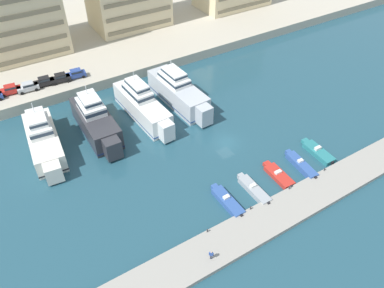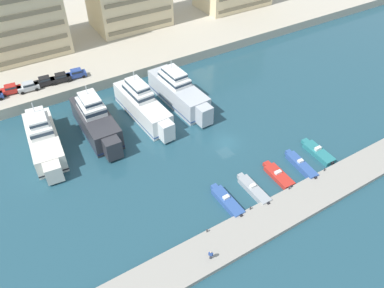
# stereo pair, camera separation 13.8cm
# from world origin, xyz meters

# --- Properties ---
(ground_plane) EXTENTS (400.00, 400.00, 0.00)m
(ground_plane) POSITION_xyz_m (0.00, 0.00, 0.00)
(ground_plane) COLOR #234C5B
(quay_promenade) EXTENTS (180.00, 70.00, 2.21)m
(quay_promenade) POSITION_xyz_m (0.00, 62.30, 1.10)
(quay_promenade) COLOR #BCB29E
(quay_promenade) RESTS_ON ground
(pier_dock) EXTENTS (120.00, 5.60, 0.68)m
(pier_dock) POSITION_xyz_m (0.00, -16.98, 0.34)
(pier_dock) COLOR #9E998E
(pier_dock) RESTS_ON ground
(yacht_ivory_far_left) EXTENTS (6.09, 17.76, 8.29)m
(yacht_ivory_far_left) POSITION_xyz_m (-27.40, 14.67, 2.36)
(yacht_ivory_far_left) COLOR silver
(yacht_ivory_far_left) RESTS_ON ground
(yacht_charcoal_left) EXTENTS (5.14, 17.20, 8.82)m
(yacht_charcoal_left) POSITION_xyz_m (-18.17, 14.50, 2.63)
(yacht_charcoal_left) COLOR #333338
(yacht_charcoal_left) RESTS_ON ground
(yacht_white_mid_left) EXTENTS (5.06, 18.58, 8.65)m
(yacht_white_mid_left) POSITION_xyz_m (-9.03, 14.48, 2.58)
(yacht_white_mid_left) COLOR white
(yacht_white_mid_left) RESTS_ON ground
(yacht_silver_center_left) EXTENTS (5.50, 18.84, 8.48)m
(yacht_silver_center_left) POSITION_xyz_m (-1.02, 14.83, 2.58)
(yacht_silver_center_left) COLOR silver
(yacht_silver_center_left) RESTS_ON ground
(motorboat_blue_far_left) EXTENTS (1.85, 7.17, 1.31)m
(motorboat_blue_far_left) POSITION_xyz_m (-7.91, -11.33, 0.48)
(motorboat_blue_far_left) COLOR #33569E
(motorboat_blue_far_left) RESTS_ON ground
(motorboat_grey_left) EXTENTS (1.71, 7.17, 1.31)m
(motorboat_grey_left) POSITION_xyz_m (-3.13, -11.59, 0.48)
(motorboat_grey_left) COLOR #9EA3A8
(motorboat_grey_left) RESTS_ON ground
(motorboat_red_mid_left) EXTENTS (2.22, 6.50, 1.12)m
(motorboat_red_mid_left) POSITION_xyz_m (2.18, -11.19, 0.39)
(motorboat_red_mid_left) COLOR red
(motorboat_red_mid_left) RESTS_ON ground
(motorboat_blue_center_left) EXTENTS (2.14, 7.33, 1.39)m
(motorboat_blue_center_left) POSITION_xyz_m (6.76, -11.44, 0.51)
(motorboat_blue_center_left) COLOR #33569E
(motorboat_blue_center_left) RESTS_ON ground
(motorboat_teal_center) EXTENTS (2.29, 7.00, 1.36)m
(motorboat_teal_center) POSITION_xyz_m (11.53, -10.57, 0.44)
(motorboat_teal_center) COLOR teal
(motorboat_teal_center) RESTS_ON ground
(car_red_left) EXTENTS (4.23, 2.20, 1.80)m
(car_red_left) POSITION_xyz_m (-29.00, 32.04, 3.18)
(car_red_left) COLOR red
(car_red_left) RESTS_ON quay_promenade
(car_silver_mid_left) EXTENTS (4.19, 2.10, 1.80)m
(car_silver_mid_left) POSITION_xyz_m (-25.78, 31.25, 3.18)
(car_silver_mid_left) COLOR #B7BCC1
(car_silver_mid_left) RESTS_ON quay_promenade
(car_black_center_left) EXTENTS (4.20, 2.12, 1.80)m
(car_black_center_left) POSITION_xyz_m (-22.56, 31.56, 3.18)
(car_black_center_left) COLOR black
(car_black_center_left) RESTS_ON quay_promenade
(car_black_center) EXTENTS (4.26, 2.26, 1.80)m
(car_black_center) POSITION_xyz_m (-19.38, 31.19, 3.18)
(car_black_center) COLOR black
(car_black_center) RESTS_ON quay_promenade
(car_blue_center_right) EXTENTS (4.24, 2.23, 1.80)m
(car_blue_center_right) POSITION_xyz_m (-16.15, 31.16, 3.18)
(car_blue_center_right) COLOR #28428E
(car_blue_center_right) RESTS_ON quay_promenade
(pedestrian_near_edge) EXTENTS (0.48, 0.44, 1.57)m
(pedestrian_near_edge) POSITION_xyz_m (-15.34, -18.11, 1.62)
(pedestrian_near_edge) COLOR #282D3D
(pedestrian_near_edge) RESTS_ON pier_dock
(bollard_west) EXTENTS (0.20, 0.20, 0.61)m
(bollard_west) POSITION_xyz_m (-13.48, -14.43, 1.01)
(bollard_west) COLOR #2D2D33
(bollard_west) RESTS_ON pier_dock
(bollard_west_mid) EXTENTS (0.20, 0.20, 0.61)m
(bollard_west_mid) POSITION_xyz_m (-6.04, -14.43, 1.01)
(bollard_west_mid) COLOR #2D2D33
(bollard_west_mid) RESTS_ON pier_dock
(bollard_east_mid) EXTENTS (0.20, 0.20, 0.61)m
(bollard_east_mid) POSITION_xyz_m (1.40, -14.43, 1.01)
(bollard_east_mid) COLOR #2D2D33
(bollard_east_mid) RESTS_ON pier_dock
(bollard_east) EXTENTS (0.20, 0.20, 0.61)m
(bollard_east) POSITION_xyz_m (8.84, -14.43, 1.01)
(bollard_east) COLOR #2D2D33
(bollard_east) RESTS_ON pier_dock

